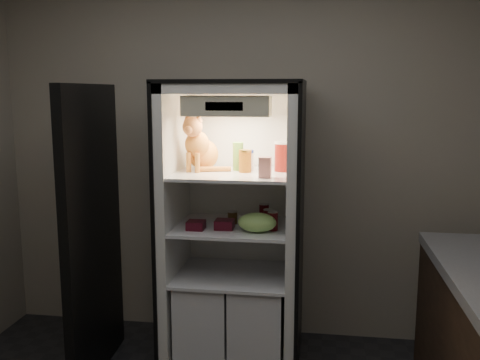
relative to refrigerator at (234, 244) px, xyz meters
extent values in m
plane|color=#A29887|center=(0.00, 0.42, 0.56)|extent=(3.60, 0.00, 3.60)
cube|color=white|center=(0.00, 0.29, 0.13)|extent=(0.85, 0.06, 1.85)
cube|color=white|center=(-0.40, -0.03, 0.13)|extent=(0.06, 0.70, 1.85)
cube|color=white|center=(0.40, -0.03, 0.13)|extent=(0.06, 0.70, 1.85)
cube|color=white|center=(0.00, -0.03, 1.03)|extent=(0.85, 0.70, 0.06)
cube|color=white|center=(0.00, -0.03, -0.76)|extent=(0.85, 0.70, 0.06)
cube|color=black|center=(-0.44, -0.03, 0.13)|extent=(0.02, 0.72, 1.87)
cube|color=black|center=(0.44, -0.03, 0.13)|extent=(0.02, 0.72, 1.87)
cube|color=black|center=(0.00, -0.03, 1.07)|extent=(0.90, 0.72, 0.02)
cube|color=white|center=(0.00, -0.06, 0.49)|extent=(0.73, 0.62, 0.02)
cube|color=white|center=(0.00, -0.06, 0.14)|extent=(0.73, 0.62, 0.02)
cube|color=white|center=(-0.18, -0.06, -0.44)|extent=(0.34, 0.58, 0.48)
cube|color=white|center=(0.18, -0.06, -0.44)|extent=(0.34, 0.58, 0.48)
cube|color=white|center=(0.00, -0.06, -0.19)|extent=(0.73, 0.62, 0.02)
cube|color=beige|center=(0.00, -0.27, 0.93)|extent=(0.52, 0.18, 0.12)
cube|color=black|center=(0.00, -0.36, 0.93)|extent=(0.22, 0.01, 0.05)
cube|color=black|center=(-0.85, -0.33, 0.13)|extent=(0.11, 0.87, 1.85)
cube|color=white|center=(-0.85, -0.39, -0.24)|extent=(0.10, 0.64, 0.12)
cube|color=white|center=(-0.85, -0.39, 0.26)|extent=(0.10, 0.64, 0.12)
ellipsoid|color=#C77419|center=(-0.22, 0.06, 0.60)|extent=(0.24, 0.28, 0.20)
ellipsoid|color=#C77419|center=(-0.24, -0.04, 0.67)|extent=(0.19, 0.18, 0.18)
sphere|color=#BB5824|center=(-0.25, -0.10, 0.79)|extent=(0.15, 0.15, 0.13)
sphere|color=#BB5824|center=(-0.26, -0.15, 0.78)|extent=(0.07, 0.07, 0.05)
cone|color=#BB5824|center=(-0.29, -0.08, 0.85)|extent=(0.06, 0.06, 0.06)
cone|color=#BB5824|center=(-0.21, -0.10, 0.85)|extent=(0.06, 0.06, 0.06)
cylinder|color=#C77419|center=(-0.28, -0.09, 0.56)|extent=(0.03, 0.03, 0.13)
cylinder|color=#C77419|center=(-0.22, -0.11, 0.56)|extent=(0.03, 0.03, 0.13)
cylinder|color=#C77419|center=(-0.13, -0.05, 0.52)|extent=(0.24, 0.08, 0.03)
cylinder|color=green|center=(0.02, 0.03, 0.58)|extent=(0.07, 0.07, 0.17)
cylinder|color=green|center=(0.02, 0.03, 0.68)|extent=(0.07, 0.07, 0.02)
cylinder|color=white|center=(0.07, 0.06, 0.56)|extent=(0.09, 0.09, 0.11)
cylinder|color=#16309F|center=(0.07, 0.06, 0.62)|extent=(0.10, 0.10, 0.02)
cylinder|color=maroon|center=(0.08, -0.04, 0.56)|extent=(0.08, 0.08, 0.13)
cylinder|color=#BA8B31|center=(0.08, -0.04, 0.64)|extent=(0.08, 0.08, 0.01)
cylinder|color=maroon|center=(0.32, 0.04, 0.59)|extent=(0.11, 0.11, 0.18)
cylinder|color=white|center=(0.32, 0.04, 0.69)|extent=(0.12, 0.12, 0.02)
cube|color=silver|center=(0.23, -0.23, 0.56)|extent=(0.07, 0.07, 0.13)
cylinder|color=black|center=(0.19, 0.07, 0.21)|extent=(0.07, 0.07, 0.12)
cylinder|color=#B2B2B2|center=(0.19, 0.07, 0.27)|extent=(0.07, 0.07, 0.00)
cylinder|color=black|center=(0.23, -0.08, 0.21)|extent=(0.06, 0.06, 0.11)
cylinder|color=#B2B2B2|center=(0.23, -0.08, 0.27)|extent=(0.06, 0.06, 0.00)
cylinder|color=black|center=(0.27, -0.15, 0.21)|extent=(0.06, 0.06, 0.12)
cylinder|color=#B2B2B2|center=(0.27, -0.15, 0.27)|extent=(0.07, 0.07, 0.00)
cylinder|color=#4F3616|center=(-0.01, -0.02, 0.19)|extent=(0.06, 0.06, 0.08)
cylinder|color=#B2B2B2|center=(-0.01, -0.02, 0.23)|extent=(0.06, 0.06, 0.01)
ellipsoid|color=#8FC45B|center=(0.18, -0.20, 0.21)|extent=(0.24, 0.18, 0.12)
cube|color=#540E1B|center=(-0.21, -0.20, 0.18)|extent=(0.11, 0.11, 0.05)
cube|color=#540E1B|center=(-0.04, -0.16, 0.18)|extent=(0.12, 0.12, 0.06)
camera|label=1|loc=(0.56, -3.41, 1.02)|focal=40.00mm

